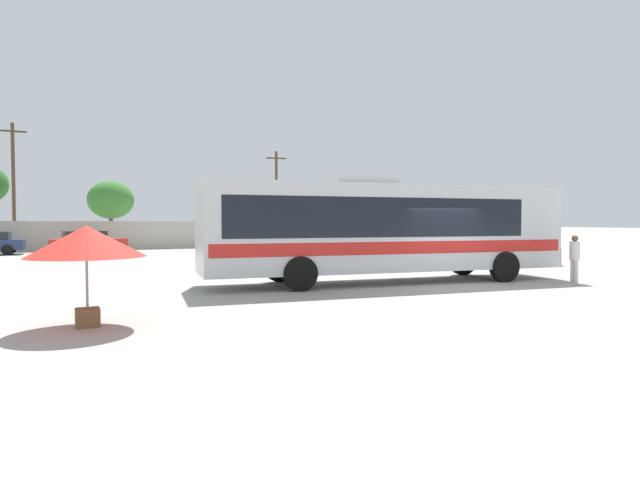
# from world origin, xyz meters

# --- Properties ---
(ground_plane) EXTENTS (300.00, 300.00, 0.00)m
(ground_plane) POSITION_xyz_m (0.00, 10.00, 0.00)
(ground_plane) COLOR #A3A099
(perimeter_wall) EXTENTS (80.00, 0.30, 2.09)m
(perimeter_wall) POSITION_xyz_m (0.00, 27.36, 1.05)
(perimeter_wall) COLOR #B2AD9E
(perimeter_wall) RESTS_ON ground_plane
(coach_bus_silver_red) EXTENTS (12.75, 4.35, 3.52)m
(coach_bus_silver_red) POSITION_xyz_m (-1.39, 1.55, 1.88)
(coach_bus_silver_red) COLOR silver
(coach_bus_silver_red) RESTS_ON ground_plane
(attendant_by_bus_door) EXTENTS (0.38, 0.38, 1.61)m
(attendant_by_bus_door) POSITION_xyz_m (4.26, -1.54, 0.91)
(attendant_by_bus_door) COLOR silver
(attendant_by_bus_door) RESTS_ON ground_plane
(vendor_umbrella_near_gate_green) EXTENTS (2.11, 2.11, 2.06)m
(vendor_umbrella_near_gate_green) POSITION_xyz_m (9.42, 4.65, 1.72)
(vendor_umbrella_near_gate_green) COLOR gray
(vendor_umbrella_near_gate_green) RESTS_ON ground_plane
(vendor_umbrella_secondary_red) EXTENTS (2.25, 2.25, 1.99)m
(vendor_umbrella_secondary_red) POSITION_xyz_m (-10.74, -1.96, 1.65)
(vendor_umbrella_secondary_red) COLOR gray
(vendor_umbrella_secondary_red) RESTS_ON ground_plane
(parked_car_second_red) EXTENTS (4.74, 2.30, 1.44)m
(parked_car_second_red) POSITION_xyz_m (-9.33, 24.11, 0.77)
(parked_car_second_red) COLOR red
(parked_car_second_red) RESTS_ON ground_plane
(utility_pole_near) EXTENTS (1.80, 0.24, 9.16)m
(utility_pole_near) POSITION_xyz_m (-13.82, 30.46, 4.77)
(utility_pole_near) COLOR #4C3823
(utility_pole_near) RESTS_ON ground_plane
(utility_pole_far) EXTENTS (1.78, 0.50, 8.26)m
(utility_pole_far) POSITION_xyz_m (6.36, 29.74, 4.31)
(utility_pole_far) COLOR #4C3823
(utility_pole_far) RESTS_ON ground_plane
(roadside_tree_midleft) EXTENTS (3.59, 3.59, 5.34)m
(roadside_tree_midleft) POSITION_xyz_m (-7.14, 32.07, 3.79)
(roadside_tree_midleft) COLOR brown
(roadside_tree_midleft) RESTS_ON ground_plane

